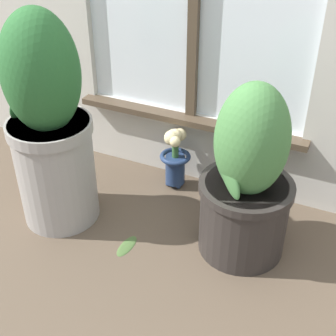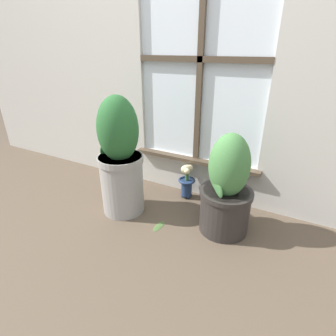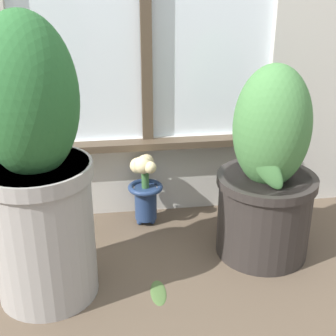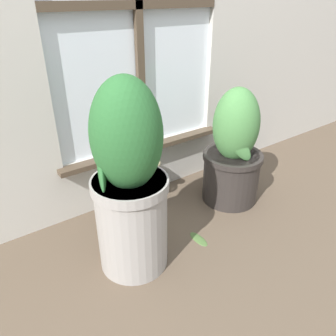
% 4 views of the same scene
% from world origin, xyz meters
% --- Properties ---
extents(ground_plane, '(10.00, 10.00, 0.00)m').
position_xyz_m(ground_plane, '(0.00, 0.00, 0.00)').
color(ground_plane, brown).
extents(potted_plant_left, '(0.28, 0.29, 0.75)m').
position_xyz_m(potted_plant_left, '(-0.32, 0.15, 0.36)').
color(potted_plant_left, '#9E9993').
rests_on(potted_plant_left, ground_plane).
extents(potted_plant_right, '(0.30, 0.30, 0.59)m').
position_xyz_m(potted_plant_right, '(0.32, 0.26, 0.26)').
color(potted_plant_right, '#2D2826').
rests_on(potted_plant_right, ground_plane).
extents(flower_vase, '(0.12, 0.12, 0.25)m').
position_xyz_m(flower_vase, '(-0.02, 0.49, 0.15)').
color(flower_vase, navy).
rests_on(flower_vase, ground_plane).
extents(fallen_leaf, '(0.05, 0.11, 0.01)m').
position_xyz_m(fallen_leaf, '(-0.02, 0.10, 0.00)').
color(fallen_leaf, '#476633').
rests_on(fallen_leaf, ground_plane).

